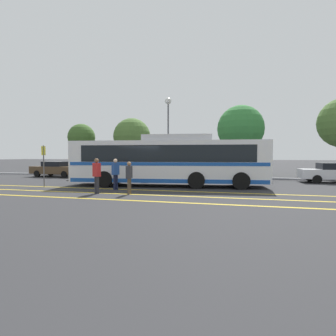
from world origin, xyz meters
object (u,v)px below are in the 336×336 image
parked_car_0 (57,169)px  tree_3 (132,137)px  parked_car_1 (114,169)px  tree_0 (241,129)px  parked_car_3 (243,171)px  parked_car_4 (336,173)px  pedestrian_1 (97,173)px  transit_bus (168,160)px  tree_1 (81,137)px  pedestrian_0 (129,176)px  pedestrian_2 (116,172)px  bus_stop_sign (44,161)px  parked_car_2 (175,170)px  street_lamp (168,116)px

parked_car_0 → tree_3: size_ratio=0.80×
parked_car_1 → tree_0: tree_0 is taller
tree_0 → parked_car_3: bearing=-89.5°
parked_car_4 → tree_0: (-6.43, 6.02, 3.88)m
pedestrian_1 → tree_0: (7.47, 14.90, 3.58)m
parked_car_3 → tree_3: 13.83m
transit_bus → tree_1: size_ratio=2.26×
tree_1 → parked_car_0: bearing=-78.4°
transit_bus → parked_car_3: bearing=-51.2°
parked_car_1 → pedestrian_0: pedestrian_0 is taller
parked_car_0 → parked_car_3: 16.48m
parked_car_3 → tree_0: 7.15m
pedestrian_0 → tree_1: size_ratio=0.29×
pedestrian_0 → pedestrian_2: (-1.41, 1.41, 0.08)m
parked_car_3 → bus_stop_sign: (-12.19, -7.01, 0.84)m
parked_car_1 → parked_car_4: (17.16, 0.05, -0.03)m
pedestrian_0 → pedestrian_2: pedestrian_2 is taller
bus_stop_sign → pedestrian_0: bearing=-111.0°
pedestrian_1 → parked_car_2: bearing=-77.8°
pedestrian_0 → pedestrian_2: bearing=-138.7°
parked_car_2 → pedestrian_1: 9.13m
street_lamp → pedestrian_0: bearing=-86.2°
parked_car_4 → pedestrian_0: 14.98m
parked_car_3 → bus_stop_sign: bus_stop_sign is taller
pedestrian_0 → bus_stop_sign: bearing=-108.2°
pedestrian_0 → bus_stop_sign: size_ratio=0.63×
pedestrian_2 → bus_stop_sign: 4.99m
pedestrian_0 → tree_3: 16.61m
street_lamp → tree_1: bearing=162.5°
pedestrian_0 → pedestrian_1: pedestrian_1 is taller
parked_car_3 → pedestrian_2: (-7.24, -7.24, 0.23)m
transit_bus → tree_1: tree_1 is taller
pedestrian_0 → tree_1: (-11.91, 14.71, 3.11)m
street_lamp → tree_0: (6.52, 3.50, -0.96)m
pedestrian_0 → tree_1: tree_1 is taller
parked_car_2 → street_lamp: (-1.22, 2.54, 4.78)m
pedestrian_1 → pedestrian_2: 1.65m
pedestrian_1 → bus_stop_sign: bus_stop_sign is taller
street_lamp → tree_3: (-5.16, 4.02, -1.54)m
parked_car_2 → tree_0: 8.89m
transit_bus → parked_car_2: transit_bus is taller
pedestrian_1 → bus_stop_sign: (-4.67, 1.85, 0.59)m
pedestrian_1 → tree_1: 18.33m
transit_bus → pedestrian_1: size_ratio=6.99×
pedestrian_2 → tree_3: tree_3 is taller
parked_car_2 → pedestrian_1: pedestrian_1 is taller
tree_0 → tree_1: (-17.69, 0.02, -0.57)m
street_lamp → tree_3: bearing=142.1°
street_lamp → tree_1: street_lamp is taller
transit_bus → parked_car_1: bearing=45.2°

